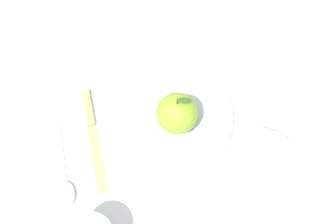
{
  "coord_description": "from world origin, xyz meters",
  "views": [
    {
      "loc": [
        0.03,
        -0.34,
        0.69
      ],
      "look_at": [
        0.01,
        0.02,
        0.02
      ],
      "focal_mm": 43.18,
      "sensor_mm": 36.0,
      "label": 1
    }
  ],
  "objects": [
    {
      "name": "spoon",
      "position": [
        -0.17,
        -0.13,
        0.01
      ],
      "size": [
        0.07,
        0.18,
        0.01
      ],
      "color": "silver",
      "rests_on": "ground_plane"
    },
    {
      "name": "side_bowl",
      "position": [
        0.18,
        -0.08,
        0.02
      ],
      "size": [
        0.13,
        0.13,
        0.04
      ],
      "color": "silver",
      "rests_on": "ground_plane"
    },
    {
      "name": "ground_plane",
      "position": [
        0.0,
        0.0,
        0.0
      ],
      "size": [
        2.4,
        2.4,
        0.0
      ],
      "primitive_type": "plane",
      "color": "silver"
    },
    {
      "name": "knife",
      "position": [
        -0.13,
        -0.02,
        0.0
      ],
      "size": [
        0.08,
        0.21,
        0.01
      ],
      "color": "#D8B766",
      "rests_on": "ground_plane"
    },
    {
      "name": "apple",
      "position": [
        0.03,
        0.0,
        0.05
      ],
      "size": [
        0.08,
        0.08,
        0.09
      ],
      "color": "#8CB22D",
      "rests_on": "dinner_plate"
    },
    {
      "name": "dinner_plate",
      "position": [
        0.01,
        0.02,
        0.01
      ],
      "size": [
        0.25,
        0.25,
        0.01
      ],
      "color": "silver",
      "rests_on": "ground_plane"
    }
  ]
}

